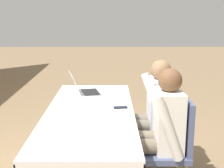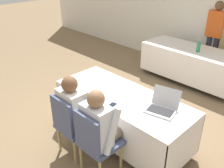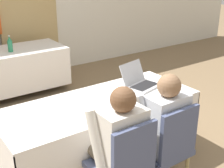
{
  "view_description": "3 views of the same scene",
  "coord_description": "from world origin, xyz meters",
  "px_view_note": "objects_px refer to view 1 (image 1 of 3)",
  "views": [
    {
      "loc": [
        -2.74,
        -0.19,
        1.6
      ],
      "look_at": [
        0.0,
        -0.2,
        0.97
      ],
      "focal_mm": 50.0,
      "sensor_mm": 36.0,
      "label": 1
    },
    {
      "loc": [
        1.98,
        -2.17,
        2.43
      ],
      "look_at": [
        0.0,
        -0.2,
        0.97
      ],
      "focal_mm": 40.0,
      "sensor_mm": 36.0,
      "label": 2
    },
    {
      "loc": [
        -1.51,
        -2.34,
        2.01
      ],
      "look_at": [
        0.0,
        -0.2,
        0.97
      ],
      "focal_mm": 50.0,
      "sensor_mm": 36.0,
      "label": 3
    }
  ],
  "objects_px": {
    "cell_phone": "(120,107)",
    "person_white_shirt": "(152,110)",
    "chair_near_right": "(162,125)",
    "person_checkered_shirt": "(159,127)",
    "chair_near_left": "(170,144)",
    "laptop": "(86,90)"
  },
  "relations": [
    {
      "from": "cell_phone",
      "to": "person_checkered_shirt",
      "type": "height_order",
      "value": "person_checkered_shirt"
    },
    {
      "from": "cell_phone",
      "to": "chair_near_left",
      "type": "distance_m",
      "value": 0.58
    },
    {
      "from": "cell_phone",
      "to": "chair_near_left",
      "type": "height_order",
      "value": "chair_near_left"
    },
    {
      "from": "chair_near_left",
      "to": "chair_near_right",
      "type": "relative_size",
      "value": 1.0
    },
    {
      "from": "chair_near_right",
      "to": "person_white_shirt",
      "type": "xyz_separation_m",
      "value": [
        0.0,
        0.1,
        0.16
      ]
    },
    {
      "from": "laptop",
      "to": "person_white_shirt",
      "type": "relative_size",
      "value": 0.36
    },
    {
      "from": "laptop",
      "to": "person_checkered_shirt",
      "type": "height_order",
      "value": "person_checkered_shirt"
    },
    {
      "from": "person_checkered_shirt",
      "to": "chair_near_left",
      "type": "bearing_deg",
      "value": 90.0
    },
    {
      "from": "laptop",
      "to": "cell_phone",
      "type": "height_order",
      "value": "laptop"
    },
    {
      "from": "laptop",
      "to": "chair_near_right",
      "type": "xyz_separation_m",
      "value": [
        -0.35,
        -0.79,
        -0.27
      ]
    },
    {
      "from": "laptop",
      "to": "cell_phone",
      "type": "relative_size",
      "value": 3.03
    },
    {
      "from": "person_white_shirt",
      "to": "chair_near_left",
      "type": "bearing_deg",
      "value": 12.26
    },
    {
      "from": "chair_near_right",
      "to": "person_checkered_shirt",
      "type": "height_order",
      "value": "person_checkered_shirt"
    },
    {
      "from": "cell_phone",
      "to": "person_checkered_shirt",
      "type": "xyz_separation_m",
      "value": [
        -0.31,
        -0.32,
        -0.07
      ]
    },
    {
      "from": "laptop",
      "to": "person_checkered_shirt",
      "type": "relative_size",
      "value": 0.36
    },
    {
      "from": "laptop",
      "to": "chair_near_right",
      "type": "bearing_deg",
      "value": -127.18
    },
    {
      "from": "cell_phone",
      "to": "person_white_shirt",
      "type": "bearing_deg",
      "value": -71.54
    },
    {
      "from": "cell_phone",
      "to": "chair_near_right",
      "type": "xyz_separation_m",
      "value": [
        0.16,
        -0.42,
        -0.23
      ]
    },
    {
      "from": "laptop",
      "to": "cell_phone",
      "type": "xyz_separation_m",
      "value": [
        -0.51,
        -0.36,
        -0.04
      ]
    },
    {
      "from": "laptop",
      "to": "chair_near_right",
      "type": "height_order",
      "value": "laptop"
    },
    {
      "from": "chair_near_right",
      "to": "person_checkered_shirt",
      "type": "xyz_separation_m",
      "value": [
        -0.47,
        0.1,
        0.16
      ]
    },
    {
      "from": "laptop",
      "to": "cell_phone",
      "type": "distance_m",
      "value": 0.63
    }
  ]
}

